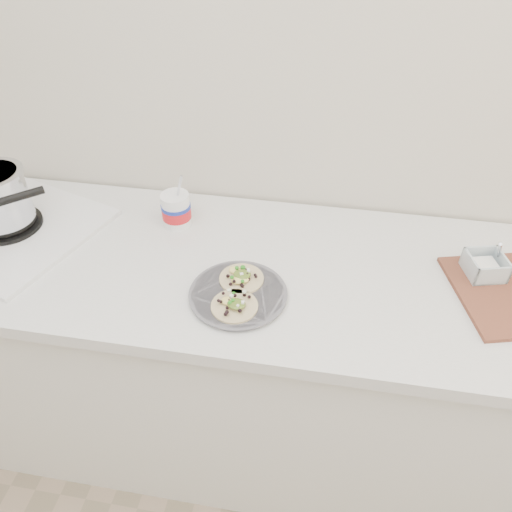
# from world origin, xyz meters

# --- Properties ---
(counter) EXTENTS (2.44, 0.66, 0.90)m
(counter) POSITION_xyz_m (0.00, 1.43, 0.45)
(counter) COLOR silver
(counter) RESTS_ON ground
(stove) EXTENTS (0.61, 0.58, 0.24)m
(stove) POSITION_xyz_m (-0.69, 1.45, 0.98)
(stove) COLOR silver
(stove) RESTS_ON counter
(taco_plate) EXTENTS (0.26, 0.26, 0.04)m
(taco_plate) POSITION_xyz_m (0.05, 1.28, 0.92)
(taco_plate) COLOR #5A5960
(taco_plate) RESTS_ON counter
(tub) EXTENTS (0.09, 0.09, 0.20)m
(tub) POSITION_xyz_m (-0.19, 1.57, 0.96)
(tub) COLOR white
(tub) RESTS_ON counter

